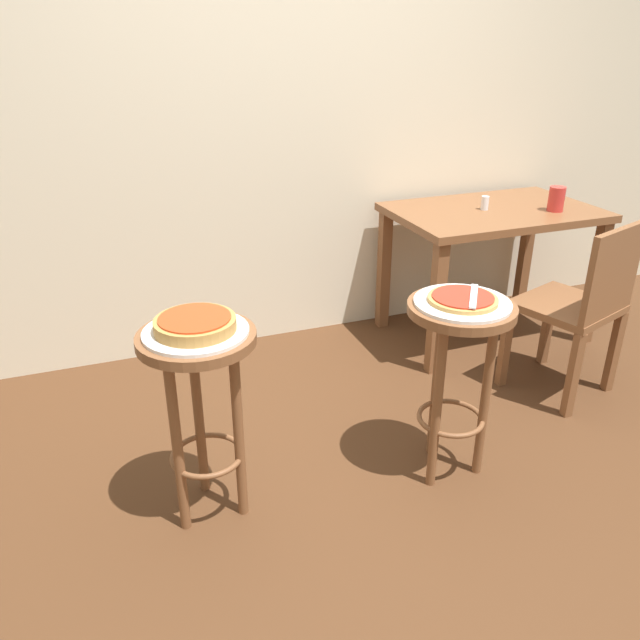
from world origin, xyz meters
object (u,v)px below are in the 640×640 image
wooden_chair (581,304)px  pizza_server_knife (474,296)px  pizza_foreground (463,299)px  cup_near_edge (556,199)px  stool_middle (201,384)px  serving_plate_middle (196,332)px  condiment_shaker (485,203)px  dining_table (492,229)px  pizza_middle (195,324)px  serving_plate_foreground (462,303)px  stool_foreground (457,351)px

wooden_chair → pizza_server_knife: wooden_chair is taller
pizza_foreground → cup_near_edge: cup_near_edge is taller
pizza_foreground → stool_middle: size_ratio=0.35×
serving_plate_middle → pizza_server_knife: size_ratio=1.56×
pizza_foreground → pizza_server_knife: pizza_server_knife is taller
pizza_foreground → pizza_server_knife: bearing=-33.7°
stool_middle → cup_near_edge: bearing=20.5°
cup_near_edge → condiment_shaker: 0.37m
dining_table → pizza_middle: bearing=-152.7°
serving_plate_foreground → dining_table: dining_table is taller
pizza_server_knife → dining_table: bearing=-2.7°
condiment_shaker → cup_near_edge: bearing=-24.4°
dining_table → serving_plate_foreground: bearing=-129.6°
dining_table → condiment_shaker: size_ratio=14.98×
cup_near_edge → pizza_server_knife: size_ratio=0.58×
stool_foreground → stool_middle: (-0.93, 0.10, 0.00)m
dining_table → condiment_shaker: bearing=178.1°
serving_plate_middle → dining_table: (1.77, 0.91, -0.10)m
serving_plate_foreground → serving_plate_middle: bearing=173.7°
stool_foreground → stool_middle: 0.93m
cup_near_edge → condiment_shaker: bearing=155.6°
cup_near_edge → serving_plate_middle: bearing=-159.5°
pizza_middle → pizza_foreground: bearing=-6.3°
stool_foreground → serving_plate_middle: serving_plate_middle is taller
stool_foreground → stool_middle: same height
serving_plate_middle → pizza_foreground: bearing=-6.3°
stool_foreground → serving_plate_foreground: (-0.00, -0.00, 0.19)m
serving_plate_middle → condiment_shaker: bearing=28.2°
wooden_chair → condiment_shaker: bearing=96.0°
dining_table → cup_near_edge: size_ratio=8.50×
stool_foreground → cup_near_edge: 1.43m
pizza_server_knife → serving_plate_foreground: bearing=91.7°
condiment_shaker → pizza_server_knife: size_ratio=0.33×
cup_near_edge → wooden_chair: cup_near_edge is taller
pizza_middle → pizza_server_knife: 0.97m
condiment_shaker → wooden_chair: wooden_chair is taller
stool_middle → serving_plate_middle: bearing=0.0°
dining_table → pizza_foreground: bearing=-129.6°
stool_foreground → pizza_foreground: (0.00, -0.00, 0.21)m
stool_middle → stool_foreground: bearing=-6.3°
dining_table → cup_near_edge: 0.36m
wooden_chair → pizza_server_knife: size_ratio=3.86×
stool_middle → serving_plate_foreground: bearing=-6.3°
serving_plate_foreground → condiment_shaker: condiment_shaker is taller
pizza_foreground → stool_middle: pizza_foreground is taller
serving_plate_middle → pizza_middle: bearing=-90.0°
pizza_foreground → stool_middle: bearing=173.7°
serving_plate_middle → pizza_server_knife: bearing=-7.2°
pizza_foreground → pizza_server_knife: (0.03, -0.02, 0.01)m
pizza_foreground → cup_near_edge: (1.11, 0.86, 0.06)m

